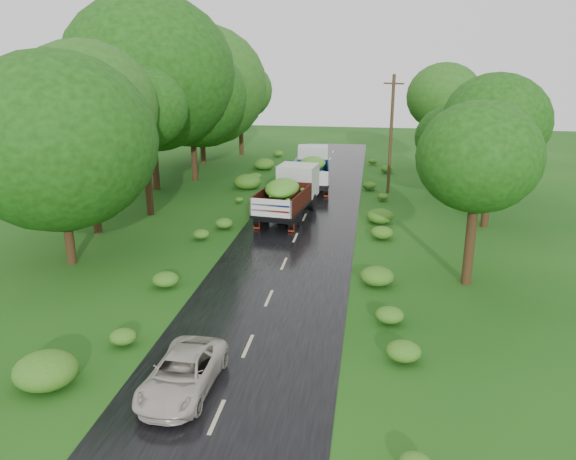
% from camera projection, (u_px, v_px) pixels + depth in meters
% --- Properties ---
extents(ground, '(120.00, 120.00, 0.00)m').
position_uv_depth(ground, '(248.00, 346.00, 19.45)').
color(ground, '#12410E').
rests_on(ground, ground).
extents(road, '(6.50, 80.00, 0.02)m').
position_uv_depth(road, '(273.00, 289.00, 24.16)').
color(road, black).
rests_on(road, ground).
extents(road_lines, '(0.12, 69.60, 0.00)m').
position_uv_depth(road_lines, '(277.00, 279.00, 25.10)').
color(road_lines, '#BFB78C').
rests_on(road_lines, road).
extents(truck_near, '(3.27, 7.05, 2.85)m').
position_uv_depth(truck_near, '(289.00, 191.00, 34.26)').
color(truck_near, black).
rests_on(truck_near, ground).
extents(truck_far, '(2.96, 6.80, 2.78)m').
position_uv_depth(truck_far, '(313.00, 167.00, 41.72)').
color(truck_far, black).
rests_on(truck_far, ground).
extents(car, '(1.98, 4.08, 1.12)m').
position_uv_depth(car, '(183.00, 373.00, 16.76)').
color(car, beige).
rests_on(car, road).
extents(utility_pole, '(1.38, 0.66, 8.29)m').
position_uv_depth(utility_pole, '(391.00, 133.00, 39.33)').
color(utility_pole, '#382616').
rests_on(utility_pole, ground).
extents(trees_left, '(7.10, 34.41, 10.52)m').
position_uv_depth(trees_left, '(165.00, 94.00, 39.50)').
color(trees_left, black).
rests_on(trees_left, ground).
extents(trees_right, '(5.64, 26.44, 7.88)m').
position_uv_depth(trees_right, '(464.00, 123.00, 34.27)').
color(trees_right, black).
rests_on(trees_right, ground).
extents(shrubs, '(11.90, 44.00, 0.70)m').
position_uv_depth(shrubs, '(300.00, 221.00, 32.53)').
color(shrubs, '#2F6B19').
rests_on(shrubs, ground).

